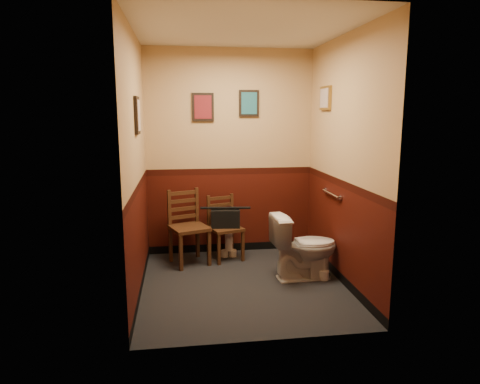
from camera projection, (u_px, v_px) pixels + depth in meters
name	position (u px, v px, depth m)	size (l,w,h in m)	color
floor	(243.00, 285.00, 4.74)	(2.20, 2.40, 0.00)	black
ceiling	(244.00, 29.00, 4.25)	(2.20, 2.40, 0.00)	silver
wall_back	(230.00, 153.00, 5.67)	(2.20, 2.70, 0.00)	#390D07
wall_front	(266.00, 181.00, 3.33)	(2.20, 2.70, 0.00)	#390D07
wall_left	(137.00, 165.00, 4.35)	(2.40, 2.70, 0.00)	#390D07
wall_right	(343.00, 162.00, 4.65)	(2.40, 2.70, 0.00)	#390D07
grab_bar	(331.00, 194.00, 4.96)	(0.05, 0.56, 0.06)	silver
framed_print_back_a	(203.00, 107.00, 5.49)	(0.28, 0.04, 0.36)	black
framed_print_back_b	(249.00, 103.00, 5.56)	(0.26, 0.04, 0.34)	black
framed_print_left	(137.00, 115.00, 4.35)	(0.04, 0.30, 0.38)	black
framed_print_right	(325.00, 98.00, 5.10)	(0.04, 0.34, 0.28)	olive
toilet	(304.00, 247.00, 4.87)	(0.42, 0.76, 0.74)	white
toilet_brush	(324.00, 274.00, 4.87)	(0.11, 0.11, 0.39)	silver
chair_left	(188.00, 227.00, 5.36)	(0.56, 0.56, 0.93)	#452614
chair_right	(224.00, 228.00, 5.53)	(0.48, 0.48, 0.83)	#452614
handbag	(225.00, 218.00, 5.48)	(0.38, 0.22, 0.27)	black
tp_stack	(229.00, 246.00, 5.63)	(0.21, 0.13, 0.36)	silver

